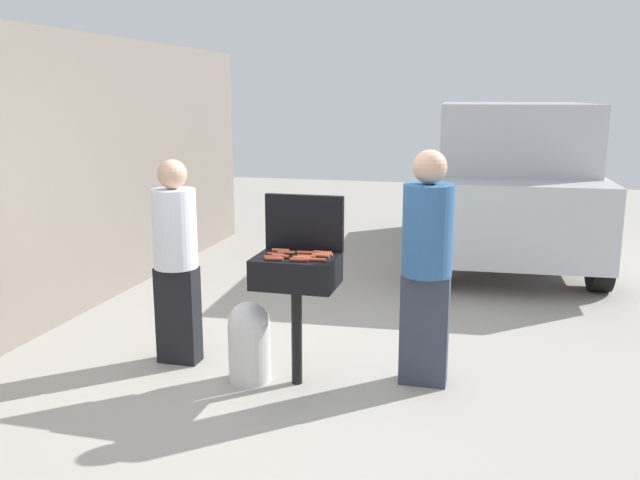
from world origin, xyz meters
TOP-DOWN VIEW (x-y plane):
  - ground_plane at (0.00, 0.00)m, footprint 24.00×24.00m
  - house_wall_side at (-2.61, 1.00)m, footprint 0.24×8.00m
  - bbq_grill at (0.04, -0.12)m, footprint 0.60×0.44m
  - grill_lid_open at (0.04, 0.10)m, footprint 0.60×0.05m
  - hot_dog_0 at (0.11, -0.26)m, footprint 0.13×0.04m
  - hot_dog_1 at (0.22, -0.10)m, footprint 0.13×0.04m
  - hot_dog_2 at (-0.05, -0.07)m, footprint 0.13×0.04m
  - hot_dog_3 at (0.13, -0.15)m, footprint 0.13×0.03m
  - hot_dog_4 at (0.23, -0.23)m, footprint 0.13×0.04m
  - hot_dog_5 at (0.09, -0.04)m, footprint 0.13×0.04m
  - hot_dog_6 at (-0.10, -0.14)m, footprint 0.13×0.04m
  - hot_dog_7 at (0.23, -0.05)m, footprint 0.13×0.03m
  - hot_dog_8 at (0.21, -0.00)m, footprint 0.13×0.03m
  - hot_dog_9 at (-0.09, -0.23)m, footprint 0.13×0.03m
  - hot_dog_10 at (0.11, -0.20)m, footprint 0.13×0.03m
  - hot_dog_11 at (-0.05, -0.18)m, footprint 0.13×0.04m
  - hot_dog_12 at (-0.07, -0.27)m, footprint 0.13×0.04m
  - hot_dog_13 at (-0.11, -0.01)m, footprint 0.13×0.04m
  - propane_tank at (-0.32, -0.16)m, footprint 0.32×0.32m
  - person_left at (-1.00, 0.05)m, footprint 0.34×0.34m
  - person_right at (0.96, 0.13)m, footprint 0.37×0.37m
  - parked_minivan at (1.58, 4.50)m, footprint 2.25×4.51m

SIDE VIEW (x-z plane):
  - ground_plane at x=0.00m, z-range 0.00..0.00m
  - propane_tank at x=-0.32m, z-range 0.01..0.63m
  - bbq_grill at x=0.04m, z-range 0.34..1.32m
  - person_left at x=-1.00m, z-range 0.07..1.71m
  - person_right at x=0.96m, z-range 0.07..1.82m
  - hot_dog_0 at x=0.11m, z-range 0.98..1.00m
  - hot_dog_1 at x=0.22m, z-range 0.98..1.00m
  - hot_dog_2 at x=-0.05m, z-range 0.98..1.00m
  - hot_dog_3 at x=0.13m, z-range 0.98..1.00m
  - hot_dog_4 at x=0.23m, z-range 0.98..1.00m
  - hot_dog_5 at x=0.09m, z-range 0.98..1.00m
  - hot_dog_6 at x=-0.10m, z-range 0.98..1.00m
  - hot_dog_7 at x=0.23m, z-range 0.98..1.00m
  - hot_dog_8 at x=0.21m, z-range 0.98..1.00m
  - hot_dog_9 at x=-0.09m, z-range 0.98..1.00m
  - hot_dog_10 at x=0.11m, z-range 0.98..1.00m
  - hot_dog_11 at x=-0.05m, z-range 0.98..1.00m
  - hot_dog_12 at x=-0.07m, z-range 0.98..1.00m
  - hot_dog_13 at x=-0.11m, z-range 0.98..1.00m
  - parked_minivan at x=1.58m, z-range 0.02..2.04m
  - grill_lid_open at x=0.04m, z-range 0.98..1.40m
  - house_wall_side at x=-2.61m, z-range 0.00..2.72m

